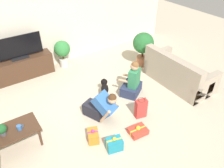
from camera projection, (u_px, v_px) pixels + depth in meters
The scene contains 17 objects.
ground_plane at pixel (94, 116), 4.71m from camera, with size 16.00×16.00×0.00m, color beige.
wall_back at pixel (41, 22), 5.72m from camera, with size 8.40×0.06×2.60m.
sofa_right at pixel (178, 73), 5.54m from camera, with size 0.87×1.73×0.84m.
coffee_table at pixel (9, 134), 3.79m from camera, with size 1.01×0.54×0.44m.
tv_console at pixel (23, 68), 5.77m from camera, with size 1.57×0.40×0.57m.
tv at pixel (18, 49), 5.45m from camera, with size 1.23×0.20×0.60m.
potted_plant_back_right at pixel (62, 51), 6.14m from camera, with size 0.45×0.45×0.78m.
potted_plant_corner_right at pixel (143, 45), 6.10m from camera, with size 0.59×0.59×1.00m.
person_kneeling at pixel (101, 106), 4.48m from camera, with size 0.58×0.80×0.75m.
person_sitting at pixel (132, 82), 5.17m from camera, with size 0.65×0.62×0.89m.
dog at pixel (105, 87), 5.16m from camera, with size 0.33×0.50×0.36m.
gift_box_a at pixel (138, 131), 4.27m from camera, with size 0.38×0.30×0.19m.
gift_box_b at pixel (93, 136), 4.11m from camera, with size 0.29×0.33×0.28m.
gift_box_c at pixel (114, 144), 3.94m from camera, with size 0.33×0.27×0.29m.
gift_bag_a at pixel (141, 108), 4.57m from camera, with size 0.26×0.19×0.46m.
mug at pixel (19, 127), 3.78m from camera, with size 0.12×0.08×0.09m.
tabletop_plant at pixel (2, 129), 3.64m from camera, with size 0.17×0.17×0.22m.
Camera 1 is at (-1.59, -3.06, 3.29)m, focal length 35.00 mm.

